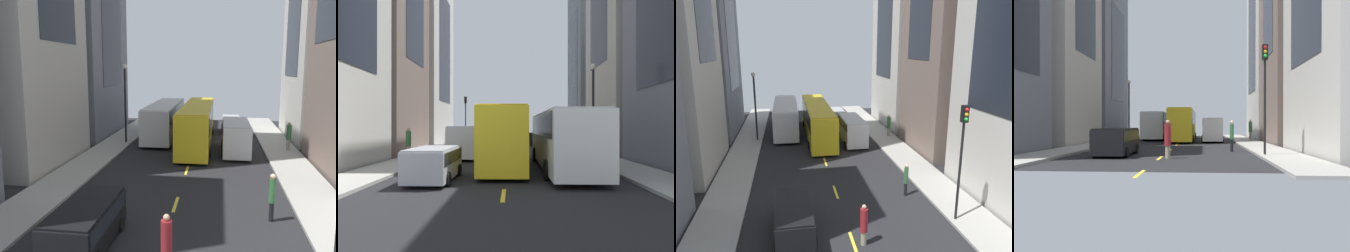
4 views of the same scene
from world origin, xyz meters
TOP-DOWN VIEW (x-y plane):
  - ground_plane at (0.00, 0.00)m, footprint 41.06×41.06m
  - sidewalk_west at (-7.13, 0.00)m, footprint 2.80×44.00m
  - sidewalk_east at (7.13, 0.00)m, footprint 2.80×44.00m
  - lane_stripe_0 at (0.00, -21.00)m, footprint 0.16×2.00m
  - lane_stripe_1 at (0.00, -15.00)m, footprint 0.16×2.00m
  - lane_stripe_2 at (0.00, -9.00)m, footprint 0.16×2.00m
  - lane_stripe_3 at (0.00, -3.00)m, footprint 0.16×2.00m
  - lane_stripe_4 at (0.00, 3.00)m, footprint 0.16×2.00m
  - lane_stripe_5 at (0.00, 9.00)m, footprint 0.16×2.00m
  - lane_stripe_6 at (0.00, 15.00)m, footprint 0.16×2.00m
  - building_west_0 at (-12.73, -14.09)m, footprint 8.08×8.32m
  - building_east_0 at (12.43, -12.84)m, footprint 7.48×10.87m
  - city_bus_white at (-3.24, 8.26)m, footprint 2.80×12.09m
  - streetcar_yellow at (0.15, 5.41)m, footprint 2.70×14.95m
  - delivery_van_white at (3.41, 2.34)m, footprint 2.25×5.99m
  - car_silver_0 at (3.33, 12.17)m, footprint 2.01×4.16m
  - car_black_1 at (-2.86, -13.61)m, footprint 2.07×4.55m
  - pedestrian_walking_far at (4.49, -10.31)m, footprint 0.28×0.28m
  - pedestrian_waiting_curb at (0.48, -15.18)m, footprint 0.37×0.37m
  - pedestrian_crossing_mid at (7.71, 3.56)m, footprint 0.39×0.39m
  - traffic_light_near_corner at (6.13, -13.91)m, footprint 0.32×0.44m
  - streetlamp_near at (-6.23, 4.49)m, footprint 0.44×0.44m

SIDE VIEW (x-z plane):
  - ground_plane at x=0.00m, z-range 0.00..0.00m
  - lane_stripe_0 at x=0.00m, z-range 0.00..0.01m
  - lane_stripe_1 at x=0.00m, z-range 0.00..0.01m
  - lane_stripe_2 at x=0.00m, z-range 0.00..0.01m
  - lane_stripe_3 at x=0.00m, z-range 0.00..0.01m
  - lane_stripe_4 at x=0.00m, z-range 0.00..0.01m
  - lane_stripe_5 at x=0.00m, z-range 0.00..0.01m
  - lane_stripe_6 at x=0.00m, z-range 0.00..0.01m
  - sidewalk_west at x=-7.13m, z-range 0.00..0.15m
  - sidewalk_east at x=7.13m, z-range 0.00..0.15m
  - car_silver_0 at x=3.33m, z-range 0.14..1.72m
  - car_black_1 at x=-2.86m, z-range 0.15..1.85m
  - pedestrian_waiting_curb at x=0.48m, z-range 0.05..2.24m
  - pedestrian_walking_far at x=4.49m, z-range 0.11..2.32m
  - pedestrian_crossing_mid at x=7.71m, z-range 0.22..2.51m
  - delivery_van_white at x=3.41m, z-range 0.23..2.80m
  - city_bus_white at x=-3.24m, z-range 0.33..3.69m
  - streetcar_yellow at x=0.15m, z-range 0.33..3.92m
  - streetlamp_near at x=-6.23m, z-range 0.94..7.92m
  - traffic_light_near_corner at x=6.13m, z-range 1.37..7.88m
  - building_west_0 at x=-12.73m, z-range 0.00..23.23m
  - building_east_0 at x=12.43m, z-range 0.00..25.84m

